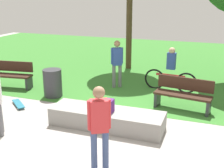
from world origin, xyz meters
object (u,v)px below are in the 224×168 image
Objects in this scene: skateboard_spare at (18,104)px; trash_bin at (53,83)px; cyclist_on_bicycle at (171,72)px; park_bench_near_path at (183,93)px; backpack_on_ledge at (109,106)px; concrete_ledge at (107,119)px; pedestrian_with_backpack at (117,60)px; skater_performing_trick at (99,123)px; park_bench_far_left at (10,74)px.

trash_bin is (0.54, 1.10, 0.38)m from skateboard_spare.
skateboard_spare is 0.41× the size of cyclist_on_bicycle.
backpack_on_ledge is at bearing -128.82° from park_bench_near_path.
trash_bin is 3.94m from cyclist_on_bicycle.
pedestrian_with_backpack is (-0.80, 3.12, 0.77)m from concrete_ledge.
concrete_ledge is 1.72× the size of park_bench_near_path.
skateboard_spare is at bearing -116.22° from trash_bin.
skateboard_spare is (-3.49, 2.20, -0.91)m from skater_performing_trick.
cyclist_on_bicycle reaches higher than backpack_on_ledge.
skateboard_spare is 2.00m from park_bench_far_left.
backpack_on_ledge is at bearing -47.46° from concrete_ledge.
trash_bin is (-2.95, 3.30, -0.53)m from skater_performing_trick.
backpack_on_ledge is (0.10, -0.11, 0.39)m from concrete_ledge.
concrete_ledge is at bearing -132.20° from park_bench_near_path.
skater_performing_trick is 4.46m from trash_bin.
concrete_ledge is 1.70× the size of skater_performing_trick.
concrete_ledge is 4.71m from park_bench_far_left.
backpack_on_ledge is at bearing -23.91° from park_bench_far_left.
park_bench_far_left is at bearing 156.80° from concrete_ledge.
skateboard_spare is 3.58m from pedestrian_with_backpack.
cyclist_on_bicycle is (5.36, 1.54, 0.15)m from park_bench_far_left.
park_bench_near_path is at bearing -39.24° from backpack_on_ledge.
skater_performing_trick is 4.23m from skateboard_spare.
trash_bin reaches higher than concrete_ledge.
skateboard_spare is at bearing -163.39° from park_bench_near_path.
skater_performing_trick is 1.01× the size of park_bench_far_left.
concrete_ledge reaches higher than skateboard_spare.
concrete_ledge is at bearing -107.01° from cyclist_on_bicycle.
park_bench_near_path is at bearing 47.80° from concrete_ledge.
trash_bin is 0.54× the size of pedestrian_with_backpack.
skateboard_spare is 0.45× the size of pedestrian_with_backpack.
trash_bin is at bearing -9.51° from park_bench_far_left.
cyclist_on_bicycle is (4.01, 2.95, 0.57)m from skateboard_spare.
park_bench_near_path is (1.55, 1.92, -0.13)m from backpack_on_ledge.
trash_bin is at bearing -151.85° from cyclist_on_bicycle.
concrete_ledge is at bearing -32.29° from trash_bin.
concrete_ledge is at bearing -23.20° from park_bench_far_left.
backpack_on_ledge is 2.47m from park_bench_near_path.
skater_performing_trick reaches higher than skateboard_spare.
trash_bin is (-2.43, 1.54, 0.22)m from concrete_ledge.
backpack_on_ledge is at bearing -74.52° from pedestrian_with_backpack.
backpack_on_ledge is at bearing -33.02° from trash_bin.
pedestrian_with_backpack is at bearing 104.30° from concrete_ledge.
skater_performing_trick is 1.00× the size of pedestrian_with_backpack.
trash_bin is at bearing 147.71° from concrete_ledge.
skater_performing_trick is at bearing -32.20° from skateboard_spare.
park_bench_far_left is 1.85× the size of trash_bin.
backpack_on_ledge is at bearing 104.46° from skater_performing_trick.
park_bench_near_path reaches higher than backpack_on_ledge.
park_bench_far_left is (-4.85, 3.61, -0.49)m from skater_performing_trick.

